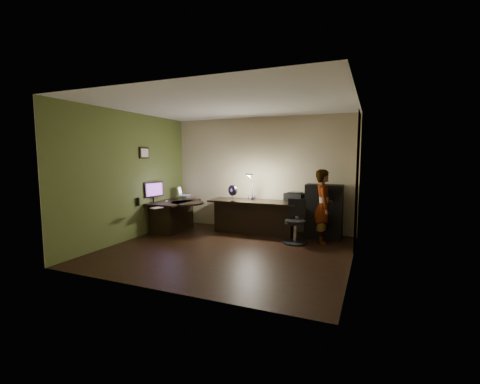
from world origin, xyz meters
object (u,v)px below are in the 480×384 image
at_px(desk_right, 253,217).
at_px(person, 323,206).
at_px(monitor, 153,195).
at_px(office_chair, 295,222).
at_px(cabinet, 324,211).
at_px(desk_left, 174,216).

bearing_deg(desk_right, person, -8.68).
distance_m(desk_right, monitor, 2.38).
bearing_deg(office_chair, person, 23.28).
height_order(cabinet, person, person).
relative_size(desk_left, cabinet, 1.06).
relative_size(office_chair, person, 0.59).
bearing_deg(cabinet, office_chair, -125.18).
bearing_deg(person, monitor, 85.88).
height_order(desk_left, person, person).
height_order(desk_left, office_chair, office_chair).
bearing_deg(desk_left, desk_right, 15.76).
distance_m(desk_left, office_chair, 2.93).
xyz_separation_m(desk_right, cabinet, (1.56, 0.19, 0.20)).
distance_m(monitor, office_chair, 3.32).
height_order(desk_right, office_chair, office_chair).
distance_m(desk_left, cabinet, 3.47).
bearing_deg(office_chair, desk_right, 151.18).
bearing_deg(cabinet, person, -84.64).
bearing_deg(cabinet, monitor, -165.79).
height_order(desk_right, cabinet, cabinet).
xyz_separation_m(cabinet, monitor, (-3.74, -1.00, 0.29)).
xyz_separation_m(monitor, office_chair, (3.27, 0.32, -0.43)).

